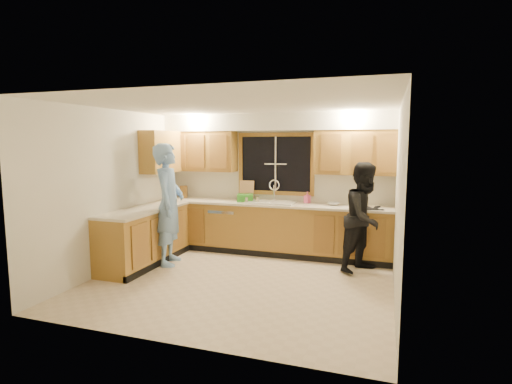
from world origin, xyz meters
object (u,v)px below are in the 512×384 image
at_px(knife_block, 184,192).
at_px(bowl, 333,204).
at_px(woman, 365,217).
at_px(stove, 124,245).
at_px(dishwasher, 227,228).
at_px(sink, 271,206).
at_px(man, 169,204).
at_px(dish_crate, 245,198).
at_px(soap_bottle, 307,197).

distance_m(knife_block, bowl, 2.91).
bearing_deg(woman, stove, 144.50).
bearing_deg(woman, bowl, 77.94).
bearing_deg(bowl, dishwasher, -178.15).
distance_m(dishwasher, stove, 2.04).
height_order(sink, stove, sink).
distance_m(sink, woman, 1.75).
bearing_deg(man, stove, 133.68).
distance_m(dish_crate, soap_bottle, 1.13).
bearing_deg(bowl, man, -154.63).
distance_m(stove, man, 0.96).
xyz_separation_m(man, woman, (3.07, 0.60, -0.14)).
relative_size(woman, dish_crate, 6.00).
height_order(woman, soap_bottle, woman).
bearing_deg(stove, soap_bottle, 39.54).
relative_size(man, bowl, 9.45).
relative_size(knife_block, soap_bottle, 1.14).
relative_size(man, dish_crate, 7.00).
relative_size(dishwasher, woman, 0.48).
bearing_deg(dish_crate, knife_block, 175.64).
bearing_deg(soap_bottle, bowl, -14.54).
bearing_deg(man, knife_block, 1.33).
bearing_deg(dish_crate, sink, -1.10).
xyz_separation_m(sink, knife_block, (-1.81, 0.11, 0.17)).
distance_m(woman, bowl, 0.82).
xyz_separation_m(sink, woman, (1.66, -0.54, -0.02)).
bearing_deg(stove, man, 60.29).
bearing_deg(bowl, woman, -46.20).
relative_size(woman, bowl, 8.10).
bearing_deg(bowl, soap_bottle, 165.46).
height_order(woman, bowl, woman).
xyz_separation_m(dishwasher, stove, (-0.95, -1.81, 0.04)).
height_order(dishwasher, knife_block, knife_block).
xyz_separation_m(sink, man, (-1.41, -1.14, 0.12)).
distance_m(stove, dish_crate, 2.31).
bearing_deg(dishwasher, dish_crate, 3.92).
bearing_deg(stove, dish_crate, 54.61).
bearing_deg(soap_bottle, dishwasher, -172.75).
bearing_deg(dish_crate, woman, -14.28).
height_order(knife_block, soap_bottle, knife_block).
height_order(stove, knife_block, knife_block).
distance_m(woman, dish_crate, 2.23).
distance_m(man, knife_block, 1.31).
xyz_separation_m(stove, soap_bottle, (2.42, 2.00, 0.57)).
distance_m(sink, stove, 2.60).
height_order(man, soap_bottle, man).
distance_m(stove, soap_bottle, 3.19).
relative_size(soap_bottle, bowl, 0.97).
bearing_deg(knife_block, sink, -21.94).
relative_size(dishwasher, bowl, 3.92).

